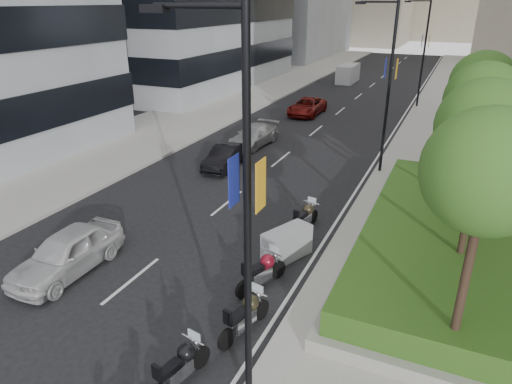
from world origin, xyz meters
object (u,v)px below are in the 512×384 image
Objects in this scene: motorcycle_2 at (180,366)px; motorcycle_6 at (305,217)px; lamp_post_0 at (240,207)px; car_a at (67,253)px; car_d at (307,106)px; car_b at (225,157)px; car_c at (254,136)px; lamp_post_1 at (387,79)px; motorcycle_5 at (287,244)px; lamp_post_2 at (423,48)px; motorcycle_4 at (262,271)px; motorcycle_3 at (245,315)px; delivery_van at (348,74)px.

motorcycle_2 is 9.13m from motorcycle_6.
car_a is at bearing 162.12° from lamp_post_0.
car_d is at bearing 23.11° from motorcycle_2.
car_b is (-6.38, 14.50, 0.07)m from motorcycle_2.
car_c is (-8.30, 18.86, -4.42)m from lamp_post_0.
lamp_post_1 is at bearing 90.00° from lamp_post_0.
motorcycle_5 is 0.99× the size of motorcycle_6.
lamp_post_2 is at bearing 8.21° from motorcycle_2.
lamp_post_0 is at bearing -141.08° from motorcycle_4.
lamp_post_2 is 22.59m from car_b.
motorcycle_6 is at bearing 99.30° from lamp_post_0.
car_b is at bearing 64.00° from motorcycle_5.
motorcycle_2 is 15.85m from car_b.
motorcycle_6 is (0.13, 9.13, -0.00)m from motorcycle_2.
motorcycle_3 is 0.49× the size of car_c.
motorcycle_3 is 18.17m from car_c.
lamp_post_1 is 9.51m from car_b.
lamp_post_2 is 11.08m from car_d.
lamp_post_0 is at bearing -143.44° from motorcycle_3.
car_c is 26.72m from delivery_van.
lamp_post_2 is 26.47m from motorcycle_6.
lamp_post_0 and lamp_post_1 have the same top height.
car_a is (-6.61, -3.95, 0.17)m from motorcycle_5.
car_c is (-7.31, 16.64, 0.06)m from motorcycle_3.
car_d reaches higher than motorcycle_3.
lamp_post_2 is 30.90m from motorcycle_4.
car_d is at bearing 124.27° from lamp_post_1.
motorcycle_5 is 0.54× the size of car_b.
motorcycle_6 is at bearing 26.48° from motorcycle_5.
motorcycle_5 is (-1.35, -10.48, -4.48)m from lamp_post_1.
motorcycle_4 is 0.48× the size of car_c.
delivery_van is (-7.66, 43.35, 0.32)m from motorcycle_3.
lamp_post_1 is 1.00× the size of lamp_post_2.
delivery_van reaches higher than motorcycle_2.
motorcycle_3 is 6.99m from car_a.
car_a is (-6.49, -6.39, 0.18)m from motorcycle_6.
motorcycle_3 is at bearing 113.89° from lamp_post_0.
car_a reaches higher than motorcycle_6.
motorcycle_4 is 41.74m from delivery_van.
car_a is (-6.36, 2.74, 0.18)m from motorcycle_2.
motorcycle_2 is at bearing -158.50° from motorcycle_5.
motorcycle_4 is (-1.44, 4.46, -4.47)m from lamp_post_0.
lamp_post_0 reaches higher than motorcycle_3.
motorcycle_2 is at bearing -92.61° from lamp_post_2.
motorcycle_5 is at bearing -92.71° from lamp_post_2.
motorcycle_2 is 0.55× the size of car_b.
motorcycle_4 is 0.44× the size of car_d.
delivery_van reaches higher than motorcycle_6.
lamp_post_2 is 4.24× the size of motorcycle_2.
lamp_post_0 reaches higher than car_a.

